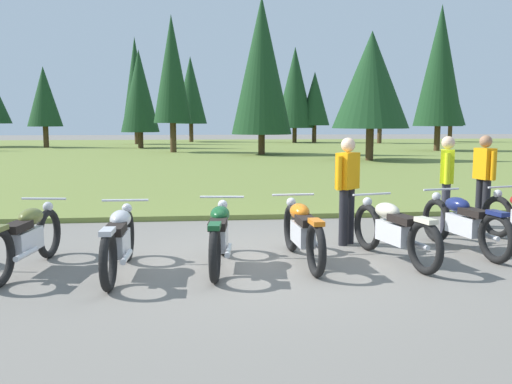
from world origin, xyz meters
TOP-DOWN VIEW (x-y plane):
  - ground_plane at (0.00, 0.00)m, footprint 140.00×140.00m
  - grass_moorland at (0.00, 25.31)m, footprint 80.00×44.00m
  - forest_treeline at (-0.24, 30.56)m, footprint 43.34×26.97m
  - motorcycle_olive at (-3.04, -0.09)m, footprint 0.62×2.09m
  - motorcycle_silver at (-1.83, -0.36)m, footprint 0.62×2.10m
  - motorcycle_british_green at (-0.56, -0.16)m, footprint 0.62×2.10m
  - motorcycle_orange at (0.57, -0.03)m, footprint 0.62×2.10m
  - motorcycle_cream at (1.83, -0.08)m, footprint 0.74×2.07m
  - motorcycle_navy at (3.06, 0.36)m, footprint 0.68×2.09m
  - rider_with_back_turned at (4.31, 2.15)m, footprint 0.28×0.54m
  - rider_near_row_end at (3.37, 1.65)m, footprint 0.35×0.51m
  - rider_checking_bike at (1.47, 1.00)m, footprint 0.43×0.40m

SIDE VIEW (x-z plane):
  - ground_plane at x=0.00m, z-range 0.00..0.00m
  - grass_moorland at x=0.00m, z-range 0.00..0.10m
  - motorcycle_olive at x=-3.04m, z-range 0.00..0.88m
  - motorcycle_silver at x=-1.83m, z-range 0.00..0.88m
  - motorcycle_british_green at x=-0.56m, z-range 0.00..0.88m
  - motorcycle_orange at x=0.57m, z-range 0.00..0.88m
  - motorcycle_cream at x=1.83m, z-range 0.00..0.88m
  - motorcycle_navy at x=3.06m, z-range 0.00..0.88m
  - rider_with_back_turned at x=4.31m, z-range 0.11..1.78m
  - rider_near_row_end at x=3.37m, z-range 0.11..1.78m
  - rider_checking_bike at x=1.47m, z-range 0.11..1.78m
  - forest_treeline at x=-0.24m, z-range -0.08..8.75m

